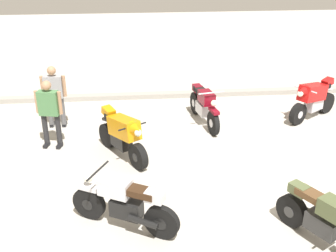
{
  "coord_description": "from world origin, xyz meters",
  "views": [
    {
      "loc": [
        -2.5,
        -7.85,
        4.83
      ],
      "look_at": [
        -1.71,
        0.81,
        0.75
      ],
      "focal_mm": 44.31,
      "sensor_mm": 36.0,
      "label": 1
    }
  ],
  "objects_px": {
    "motorcycle_maroon_cruiser": "(204,106)",
    "person_in_green_shirt": "(49,110)",
    "motorcycle_olive_vintage": "(325,221)",
    "person_in_gray_shirt": "(54,93)",
    "motorcycle_silver_cruiser": "(124,203)",
    "motorcycle_orange_sportbike": "(122,134)",
    "motorcycle_red_sportbike": "(313,98)"
  },
  "relations": [
    {
      "from": "motorcycle_silver_cruiser",
      "to": "person_in_gray_shirt",
      "type": "bearing_deg",
      "value": -40.02
    },
    {
      "from": "motorcycle_red_sportbike",
      "to": "person_in_gray_shirt",
      "type": "xyz_separation_m",
      "value": [
        -7.12,
        0.07,
        0.38
      ]
    },
    {
      "from": "motorcycle_maroon_cruiser",
      "to": "person_in_gray_shirt",
      "type": "height_order",
      "value": "person_in_gray_shirt"
    },
    {
      "from": "motorcycle_olive_vintage",
      "to": "motorcycle_red_sportbike",
      "type": "distance_m",
      "value": 5.5
    },
    {
      "from": "motorcycle_silver_cruiser",
      "to": "motorcycle_maroon_cruiser",
      "type": "distance_m",
      "value": 4.84
    },
    {
      "from": "motorcycle_olive_vintage",
      "to": "person_in_gray_shirt",
      "type": "height_order",
      "value": "person_in_gray_shirt"
    },
    {
      "from": "motorcycle_red_sportbike",
      "to": "motorcycle_silver_cruiser",
      "type": "bearing_deg",
      "value": 5.95
    },
    {
      "from": "motorcycle_olive_vintage",
      "to": "motorcycle_orange_sportbike",
      "type": "bearing_deg",
      "value": -164.8
    },
    {
      "from": "motorcycle_olive_vintage",
      "to": "person_in_gray_shirt",
      "type": "bearing_deg",
      "value": -165.15
    },
    {
      "from": "motorcycle_maroon_cruiser",
      "to": "person_in_green_shirt",
      "type": "distance_m",
      "value": 4.09
    },
    {
      "from": "motorcycle_orange_sportbike",
      "to": "motorcycle_maroon_cruiser",
      "type": "xyz_separation_m",
      "value": [
        2.21,
        1.72,
        -0.07
      ]
    },
    {
      "from": "person_in_gray_shirt",
      "to": "person_in_green_shirt",
      "type": "xyz_separation_m",
      "value": [
        0.06,
        -1.13,
        -0.01
      ]
    },
    {
      "from": "motorcycle_orange_sportbike",
      "to": "person_in_green_shirt",
      "type": "xyz_separation_m",
      "value": [
        -1.73,
        0.72,
        0.38
      ]
    },
    {
      "from": "motorcycle_red_sportbike",
      "to": "person_in_gray_shirt",
      "type": "relative_size",
      "value": 1.01
    },
    {
      "from": "motorcycle_orange_sportbike",
      "to": "person_in_green_shirt",
      "type": "height_order",
      "value": "person_in_green_shirt"
    },
    {
      "from": "motorcycle_olive_vintage",
      "to": "person_in_green_shirt",
      "type": "height_order",
      "value": "person_in_green_shirt"
    },
    {
      "from": "motorcycle_silver_cruiser",
      "to": "motorcycle_red_sportbike",
      "type": "bearing_deg",
      "value": -112.7
    },
    {
      "from": "motorcycle_silver_cruiser",
      "to": "motorcycle_red_sportbike",
      "type": "relative_size",
      "value": 1.11
    },
    {
      "from": "motorcycle_olive_vintage",
      "to": "person_in_green_shirt",
      "type": "relative_size",
      "value": 1.04
    },
    {
      "from": "person_in_gray_shirt",
      "to": "motorcycle_silver_cruiser",
      "type": "bearing_deg",
      "value": -155.06
    },
    {
      "from": "motorcycle_orange_sportbike",
      "to": "motorcycle_maroon_cruiser",
      "type": "bearing_deg",
      "value": 96.9
    },
    {
      "from": "motorcycle_maroon_cruiser",
      "to": "motorcycle_red_sportbike",
      "type": "relative_size",
      "value": 1.2
    },
    {
      "from": "motorcycle_orange_sportbike",
      "to": "motorcycle_silver_cruiser",
      "type": "bearing_deg",
      "value": -29.89
    },
    {
      "from": "motorcycle_maroon_cruiser",
      "to": "motorcycle_olive_vintage",
      "type": "bearing_deg",
      "value": 2.77
    },
    {
      "from": "motorcycle_olive_vintage",
      "to": "person_in_green_shirt",
      "type": "distance_m",
      "value": 6.55
    },
    {
      "from": "motorcycle_maroon_cruiser",
      "to": "person_in_gray_shirt",
      "type": "distance_m",
      "value": 4.03
    },
    {
      "from": "motorcycle_silver_cruiser",
      "to": "motorcycle_olive_vintage",
      "type": "relative_size",
      "value": 1.08
    },
    {
      "from": "motorcycle_silver_cruiser",
      "to": "motorcycle_red_sportbike",
      "type": "distance_m",
      "value": 6.86
    },
    {
      "from": "motorcycle_red_sportbike",
      "to": "person_in_gray_shirt",
      "type": "distance_m",
      "value": 7.13
    },
    {
      "from": "motorcycle_olive_vintage",
      "to": "motorcycle_maroon_cruiser",
      "type": "bearing_deg",
      "value": 162.96
    },
    {
      "from": "motorcycle_silver_cruiser",
      "to": "motorcycle_orange_sportbike",
      "type": "bearing_deg",
      "value": -61.36
    },
    {
      "from": "motorcycle_maroon_cruiser",
      "to": "person_in_gray_shirt",
      "type": "bearing_deg",
      "value": -101.89
    }
  ]
}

